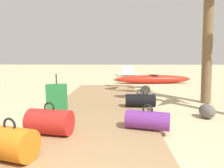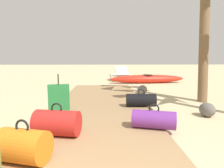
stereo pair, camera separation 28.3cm
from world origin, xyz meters
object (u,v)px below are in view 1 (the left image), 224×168
at_px(duffel_bag_orange, 11,143).
at_px(duffel_bag_purple, 147,120).
at_px(lounge_chair, 125,74).
at_px(suitcase_green, 57,99).
at_px(kayak, 153,79).
at_px(duffel_bag_red, 50,122).
at_px(duffel_bag_black, 140,100).

xyz_separation_m(duffel_bag_orange, duffel_bag_purple, (1.64, 1.00, -0.04)).
height_order(duffel_bag_orange, lounge_chair, lounge_chair).
xyz_separation_m(suitcase_green, lounge_chair, (1.61, 6.47, -0.05)).
bearing_deg(kayak, duffel_bag_purple, -100.74).
bearing_deg(duffel_bag_purple, lounge_chair, 90.54).
height_order(duffel_bag_purple, lounge_chair, lounge_chair).
distance_m(duffel_bag_red, duffel_bag_black, 2.26).
bearing_deg(lounge_chair, suitcase_green, -103.98).
relative_size(duffel_bag_orange, duffel_bag_black, 0.89).
height_order(duffel_bag_orange, kayak, duffel_bag_orange).
distance_m(duffel_bag_black, kayak, 5.03).
distance_m(duffel_bag_red, kayak, 7.10).
bearing_deg(suitcase_green, kayak, 62.11).
relative_size(suitcase_green, duffel_bag_black, 1.17).
relative_size(duffel_bag_orange, duffel_bag_red, 0.87).
bearing_deg(duffel_bag_orange, duffel_bag_purple, 31.29).
bearing_deg(kayak, duffel_bag_orange, -111.15).
xyz_separation_m(duffel_bag_purple, lounge_chair, (-0.07, 7.37, 0.10)).
xyz_separation_m(suitcase_green, kayak, (2.88, 5.45, -0.18)).
bearing_deg(duffel_bag_red, duffel_bag_black, 48.30).
relative_size(duffel_bag_orange, kayak, 0.17).
height_order(duffel_bag_black, kayak, duffel_bag_black).
height_order(duffel_bag_orange, duffel_bag_black, duffel_bag_orange).
distance_m(suitcase_green, duffel_bag_black, 1.82).
distance_m(lounge_chair, kayak, 1.64).
bearing_deg(duffel_bag_black, kayak, 76.75).
bearing_deg(suitcase_green, duffel_bag_black, 17.76).
height_order(suitcase_green, lounge_chair, suitcase_green).
bearing_deg(duffel_bag_black, duffel_bag_purple, -92.00).
bearing_deg(duffel_bag_purple, duffel_bag_black, 88.00).
distance_m(duffel_bag_orange, duffel_bag_red, 0.78).
distance_m(suitcase_green, duffel_bag_purple, 1.91).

